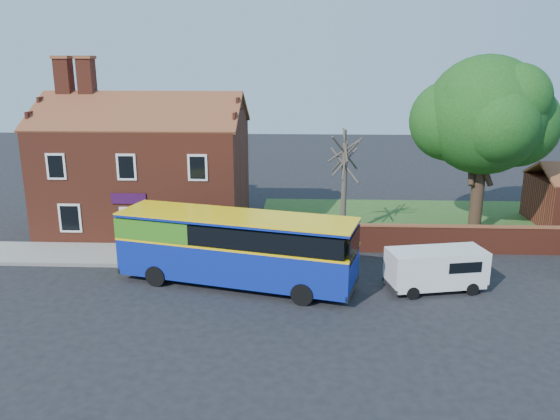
{
  "coord_description": "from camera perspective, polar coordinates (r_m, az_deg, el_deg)",
  "views": [
    {
      "loc": [
        2.91,
        -22.05,
        10.13
      ],
      "look_at": [
        1.69,
        5.0,
        2.89
      ],
      "focal_mm": 35.0,
      "sensor_mm": 36.0,
      "label": 1
    }
  ],
  "objects": [
    {
      "name": "bare_tree",
      "position": [
        32.82,
        6.71,
        2.64
      ],
      "size": [
        2.32,
        2.77,
        6.2
      ],
      "color": "#4C4238",
      "rests_on": "ground"
    },
    {
      "name": "grass_strip",
      "position": [
        37.85,
        17.95,
        -1.27
      ],
      "size": [
        26.0,
        12.0,
        0.04
      ],
      "primitive_type": "cube",
      "color": "#426B28",
      "rests_on": "ground"
    },
    {
      "name": "bus",
      "position": [
        25.75,
        -5.35,
        -3.66
      ],
      "size": [
        11.54,
        5.59,
        3.41
      ],
      "rotation": [
        0.0,
        0.0,
        -0.26
      ],
      "color": "#0E249A",
      "rests_on": "ground"
    },
    {
      "name": "boundary_wall",
      "position": [
        32.13,
        20.79,
        -2.89
      ],
      "size": [
        22.0,
        0.38,
        1.6
      ],
      "color": "maroon",
      "rests_on": "ground"
    },
    {
      "name": "shop_building",
      "position": [
        35.62,
        -13.68,
        3.68
      ],
      "size": [
        12.3,
        8.13,
        10.5
      ],
      "color": "maroon",
      "rests_on": "ground"
    },
    {
      "name": "van_near",
      "position": [
        26.21,
        16.01,
        -5.82
      ],
      "size": [
        4.7,
        2.63,
        1.95
      ],
      "rotation": [
        0.0,
        0.0,
        0.2
      ],
      "color": "white",
      "rests_on": "ground"
    },
    {
      "name": "pavement",
      "position": [
        31.18,
        -16.14,
        -4.48
      ],
      "size": [
        18.0,
        3.5,
        0.12
      ],
      "primitive_type": "cube",
      "color": "gray",
      "rests_on": "ground"
    },
    {
      "name": "kerb",
      "position": [
        29.63,
        -17.2,
        -5.58
      ],
      "size": [
        18.0,
        0.15,
        0.14
      ],
      "primitive_type": "cube",
      "color": "slate",
      "rests_on": "ground"
    },
    {
      "name": "ground",
      "position": [
        24.44,
        -4.54,
        -9.57
      ],
      "size": [
        120.0,
        120.0,
        0.0
      ],
      "primitive_type": "plane",
      "color": "black",
      "rests_on": "ground"
    },
    {
      "name": "large_tree",
      "position": [
        34.81,
        20.62,
        8.92
      ],
      "size": [
        8.8,
        6.96,
        10.74
      ],
      "color": "black",
      "rests_on": "ground"
    }
  ]
}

